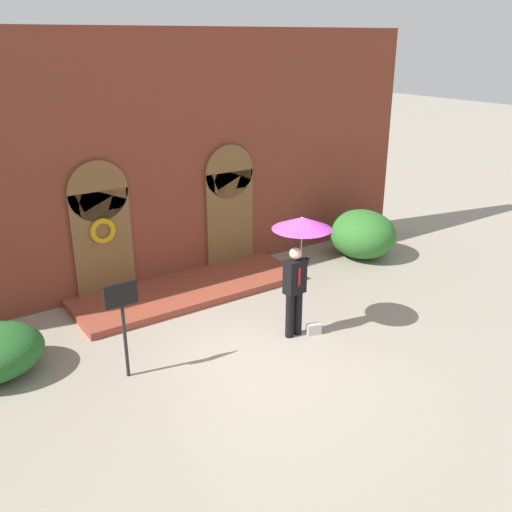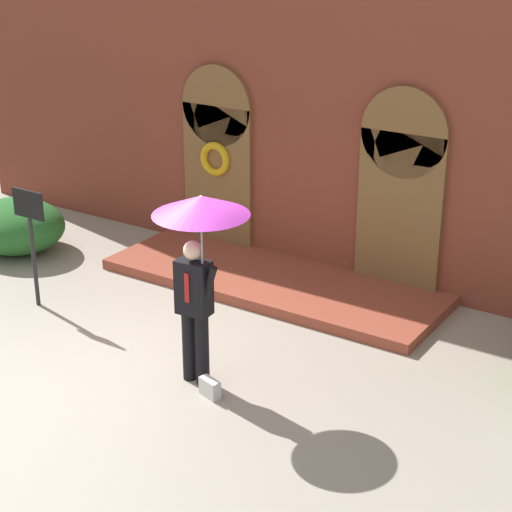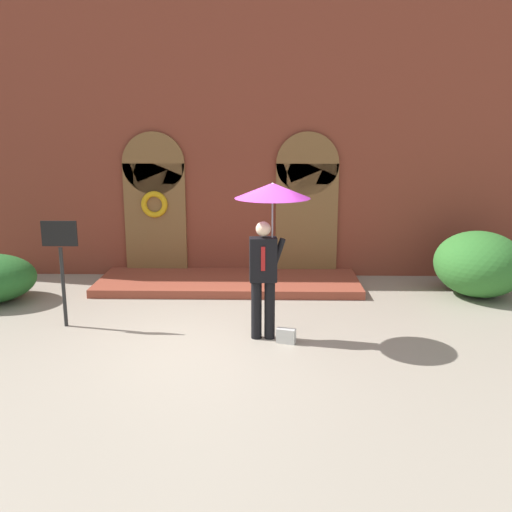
{
  "view_description": "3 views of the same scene",
  "coord_description": "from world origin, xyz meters",
  "views": [
    {
      "loc": [
        -5.36,
        -7.43,
        5.41
      ],
      "look_at": [
        0.68,
        1.42,
        1.26
      ],
      "focal_mm": 40.0,
      "sensor_mm": 36.0,
      "label": 1
    },
    {
      "loc": [
        6.24,
        -6.91,
        5.25
      ],
      "look_at": [
        0.5,
        1.84,
        1.02
      ],
      "focal_mm": 60.0,
      "sensor_mm": 36.0,
      "label": 2
    },
    {
      "loc": [
        0.79,
        -8.0,
        3.16
      ],
      "look_at": [
        0.59,
        1.34,
        1.02
      ],
      "focal_mm": 40.0,
      "sensor_mm": 36.0,
      "label": 3
    }
  ],
  "objects": [
    {
      "name": "sign_post",
      "position": [
        -2.47,
        0.67,
        1.16
      ],
      "size": [
        0.56,
        0.06,
        1.72
      ],
      "color": "black",
      "rests_on": "ground"
    },
    {
      "name": "building_facade",
      "position": [
        -0.0,
        4.15,
        2.68
      ],
      "size": [
        14.0,
        2.3,
        5.6
      ],
      "color": "brown",
      "rests_on": "ground"
    },
    {
      "name": "ground_plane",
      "position": [
        0.0,
        0.0,
        0.0
      ],
      "size": [
        80.0,
        80.0,
        0.0
      ],
      "primitive_type": "plane",
      "color": "gray"
    },
    {
      "name": "shrub_left",
      "position": [
        -4.32,
        1.97,
        0.43
      ],
      "size": [
        1.69,
        1.53,
        0.87
      ],
      "primitive_type": "ellipsoid",
      "color": "#235B23",
      "rests_on": "ground"
    },
    {
      "name": "handbag",
      "position": [
        1.07,
        -0.0,
        0.11
      ],
      "size": [
        0.3,
        0.2,
        0.22
      ],
      "primitive_type": "cube",
      "rotation": [
        0.0,
        0.0,
        -0.29
      ],
      "color": "#B7B7B2",
      "rests_on": "ground"
    },
    {
      "name": "person_with_umbrella",
      "position": [
        0.82,
        0.2,
        1.91
      ],
      "size": [
        1.1,
        1.1,
        2.36
      ],
      "color": "black",
      "rests_on": "ground"
    }
  ]
}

